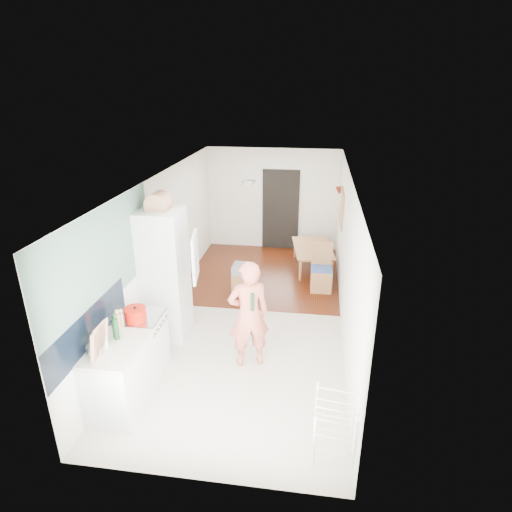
% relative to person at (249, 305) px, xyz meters
% --- Properties ---
extents(room_shell, '(3.20, 7.00, 2.50)m').
position_rel_person_xyz_m(room_shell, '(-0.18, 1.39, 0.27)').
color(room_shell, white).
rests_on(room_shell, ground).
extents(floor, '(3.20, 7.00, 0.01)m').
position_rel_person_xyz_m(floor, '(-0.18, 1.39, -0.98)').
color(floor, beige).
rests_on(floor, ground).
extents(wood_floor_overlay, '(3.20, 3.30, 0.01)m').
position_rel_person_xyz_m(wood_floor_overlay, '(-0.18, 3.24, -0.97)').
color(wood_floor_overlay, '#541F08').
rests_on(wood_floor_overlay, room_shell).
extents(sage_wall_panel, '(0.02, 3.00, 1.30)m').
position_rel_person_xyz_m(sage_wall_panel, '(-1.77, -0.61, 0.87)').
color(sage_wall_panel, slate).
rests_on(sage_wall_panel, room_shell).
extents(tile_splashback, '(0.02, 1.90, 0.50)m').
position_rel_person_xyz_m(tile_splashback, '(-1.76, -1.16, 0.17)').
color(tile_splashback, black).
rests_on(tile_splashback, room_shell).
extents(doorway_recess, '(0.90, 0.04, 2.00)m').
position_rel_person_xyz_m(doorway_recess, '(0.02, 4.87, 0.02)').
color(doorway_recess, black).
rests_on(doorway_recess, room_shell).
extents(base_cabinet, '(0.60, 0.90, 0.86)m').
position_rel_person_xyz_m(base_cabinet, '(-1.48, -1.16, -0.55)').
color(base_cabinet, silver).
rests_on(base_cabinet, room_shell).
extents(worktop, '(0.62, 0.92, 0.06)m').
position_rel_person_xyz_m(worktop, '(-1.48, -1.16, -0.09)').
color(worktop, beige).
rests_on(worktop, room_shell).
extents(range_cooker, '(0.60, 0.60, 0.88)m').
position_rel_person_xyz_m(range_cooker, '(-1.48, -0.41, -0.54)').
color(range_cooker, silver).
rests_on(range_cooker, room_shell).
extents(cooker_top, '(0.60, 0.60, 0.04)m').
position_rel_person_xyz_m(cooker_top, '(-1.48, -0.41, -0.08)').
color(cooker_top, '#B9B9BB').
rests_on(cooker_top, room_shell).
extents(fridge_housing, '(0.66, 0.66, 2.15)m').
position_rel_person_xyz_m(fridge_housing, '(-1.45, 0.61, 0.10)').
color(fridge_housing, silver).
rests_on(fridge_housing, room_shell).
extents(fridge_door, '(0.14, 0.56, 0.70)m').
position_rel_person_xyz_m(fridge_door, '(-0.84, 0.31, 0.57)').
color(fridge_door, silver).
rests_on(fridge_door, room_shell).
extents(fridge_interior, '(0.02, 0.52, 0.66)m').
position_rel_person_xyz_m(fridge_interior, '(-1.14, 0.61, 0.57)').
color(fridge_interior, white).
rests_on(fridge_interior, room_shell).
extents(pinboard, '(0.03, 0.90, 0.70)m').
position_rel_person_xyz_m(pinboard, '(1.40, 3.29, 0.57)').
color(pinboard, tan).
rests_on(pinboard, room_shell).
extents(pinboard_frame, '(0.00, 0.94, 0.74)m').
position_rel_person_xyz_m(pinboard_frame, '(1.39, 3.29, 0.57)').
color(pinboard_frame, '#A1703A').
rests_on(pinboard_frame, room_shell).
extents(wall_sconce, '(0.18, 0.18, 0.16)m').
position_rel_person_xyz_m(wall_sconce, '(1.36, 3.94, 0.77)').
color(wall_sconce, maroon).
rests_on(wall_sconce, room_shell).
extents(person, '(0.83, 0.69, 1.95)m').
position_rel_person_xyz_m(person, '(0.00, 0.00, 0.00)').
color(person, '#DD6B56').
rests_on(person, floor).
extents(dining_table, '(0.86, 1.33, 0.44)m').
position_rel_person_xyz_m(dining_table, '(0.88, 3.69, -0.76)').
color(dining_table, '#A1703A').
rests_on(dining_table, floor).
extents(dining_chair, '(0.43, 0.43, 0.99)m').
position_rel_person_xyz_m(dining_chair, '(1.06, 2.61, -0.48)').
color(dining_chair, '#A1703A').
rests_on(dining_chair, floor).
extents(stool, '(0.38, 0.38, 0.46)m').
position_rel_person_xyz_m(stool, '(-0.49, 2.24, -0.75)').
color(stool, '#A1703A').
rests_on(stool, floor).
extents(grey_drape, '(0.38, 0.38, 0.17)m').
position_rel_person_xyz_m(grey_drape, '(-0.48, 2.22, -0.43)').
color(grey_drape, gray).
rests_on(grey_drape, stool).
extents(drying_rack, '(0.49, 0.45, 0.85)m').
position_rel_person_xyz_m(drying_rack, '(1.20, -1.64, -0.55)').
color(drying_rack, silver).
rests_on(drying_rack, floor).
extents(bread_bin, '(0.42, 0.40, 0.19)m').
position_rel_person_xyz_m(bread_bin, '(-1.46, 0.65, 1.27)').
color(bread_bin, tan).
rests_on(bread_bin, fridge_housing).
extents(red_casserole, '(0.36, 0.36, 0.17)m').
position_rel_person_xyz_m(red_casserole, '(-1.47, -0.51, 0.03)').
color(red_casserole, red).
rests_on(red_casserole, cooker_top).
extents(steel_pan, '(0.26, 0.26, 0.10)m').
position_rel_person_xyz_m(steel_pan, '(-1.64, -1.33, -0.00)').
color(steel_pan, '#B9B9BB').
rests_on(steel_pan, worktop).
extents(held_bottle, '(0.05, 0.05, 0.25)m').
position_rel_person_xyz_m(held_bottle, '(0.08, -0.15, 0.14)').
color(held_bottle, '#163B1C').
rests_on(held_bottle, person).
extents(bottle_a, '(0.07, 0.07, 0.27)m').
position_rel_person_xyz_m(bottle_a, '(-1.56, -0.95, 0.08)').
color(bottle_a, '#163B1C').
rests_on(bottle_a, worktop).
extents(bottle_b, '(0.07, 0.07, 0.29)m').
position_rel_person_xyz_m(bottle_b, '(-1.52, -1.00, 0.09)').
color(bottle_b, '#163B1C').
rests_on(bottle_b, worktop).
extents(bottle_c, '(0.12, 0.12, 0.25)m').
position_rel_person_xyz_m(bottle_c, '(-1.59, -1.20, 0.07)').
color(bottle_c, silver).
rests_on(bottle_c, worktop).
extents(pepper_mill_front, '(0.06, 0.06, 0.20)m').
position_rel_person_xyz_m(pepper_mill_front, '(-1.59, -0.70, 0.04)').
color(pepper_mill_front, tan).
rests_on(pepper_mill_front, worktop).
extents(pepper_mill_back, '(0.08, 0.08, 0.23)m').
position_rel_person_xyz_m(pepper_mill_back, '(-1.59, -0.79, 0.06)').
color(pepper_mill_back, tan).
rests_on(pepper_mill_back, worktop).
extents(chopping_boards, '(0.12, 0.31, 0.42)m').
position_rel_person_xyz_m(chopping_boards, '(-1.54, -1.37, 0.15)').
color(chopping_boards, tan).
rests_on(chopping_boards, worktop).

